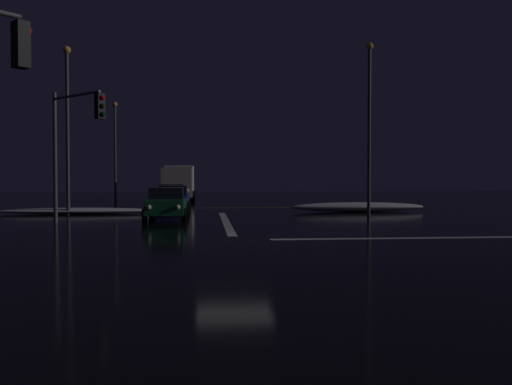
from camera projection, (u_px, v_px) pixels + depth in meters
ground at (234, 241)px, 18.13m from camera, size 120.00×120.00×0.10m
stop_line_north at (226, 222)px, 25.52m from camera, size 0.35×12.64×0.01m
centre_line_ns at (220, 208)px, 37.07m from camera, size 22.00×0.15×0.01m
crosswalk_bar_east at (453, 238)px, 18.82m from camera, size 12.64×0.40×0.01m
snow_bank_left_curb at (76, 211)px, 30.94m from camera, size 8.73×1.50×0.35m
snow_bank_right_curb at (358, 207)px, 33.06m from camera, size 8.16×1.50×0.57m
sedan_green at (167, 203)px, 26.92m from camera, size 2.02×4.33×1.57m
sedan_blue at (173, 198)px, 33.48m from camera, size 2.02×4.33×1.57m
sedan_orange at (172, 195)px, 39.69m from camera, size 2.02×4.33×1.57m
box_truck at (179, 181)px, 46.98m from camera, size 2.68×8.28×3.08m
traffic_signal_nw at (74, 132)px, 24.10m from camera, size 2.82×2.82×5.96m
streetlamp_right_near at (369, 116)px, 31.72m from camera, size 0.44×0.44×9.87m
streetlamp_left_near at (67, 118)px, 30.16m from camera, size 0.44×0.44×9.29m
streetlamp_left_far at (115, 144)px, 46.10m from camera, size 0.44×0.44×8.43m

